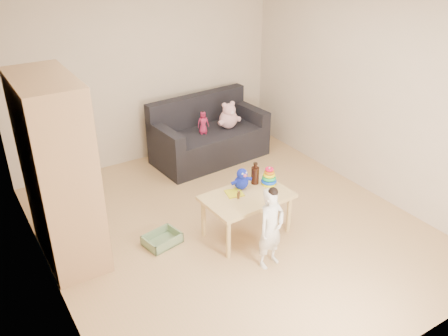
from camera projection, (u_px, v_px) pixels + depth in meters
room at (233, 123)px, 4.95m from camera, size 4.50×4.50×4.50m
wardrobe at (58, 173)px, 4.68m from camera, size 0.54×1.08×1.95m
sofa at (210, 144)px, 7.04m from camera, size 1.71×0.95×0.46m
play_table at (246, 215)px, 5.32m from camera, size 0.99×0.65×0.50m
storage_bin at (162, 239)px, 5.23m from camera, size 0.43×0.36×0.11m
toddler at (271, 229)px, 4.75m from camera, size 0.35×0.26×0.86m
pink_bear at (228, 117)px, 6.94m from camera, size 0.30×0.26×0.34m
doll at (203, 123)px, 6.75m from camera, size 0.19×0.15×0.33m
ring_stacker at (269, 178)px, 5.39m from camera, size 0.18×0.18×0.21m
brown_bottle at (255, 175)px, 5.39m from camera, size 0.09×0.09×0.26m
blue_plush at (241, 178)px, 5.28m from camera, size 0.25×0.21×0.26m
wooden_figure at (239, 195)px, 5.11m from camera, size 0.05×0.04×0.10m
yellow_book at (234, 193)px, 5.23m from camera, size 0.21×0.21×0.01m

